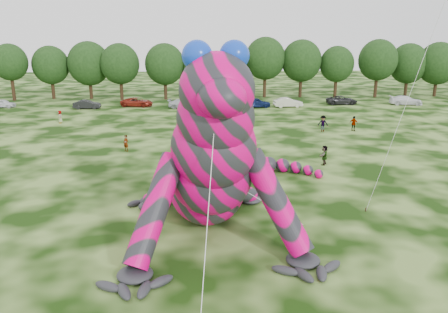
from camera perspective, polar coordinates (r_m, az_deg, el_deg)
ground at (r=22.38m, az=9.52°, el=-12.76°), size 240.00×240.00×0.00m
inflatable_gecko at (r=25.05m, az=-2.72°, el=3.20°), size 19.56×22.48×10.39m
tree_3 at (r=82.45m, az=-26.05°, el=9.85°), size 5.81×5.23×9.44m
tree_4 at (r=81.95m, az=-21.62°, el=10.16°), size 6.22×5.60×9.06m
tree_5 at (r=79.92m, az=-17.18°, el=10.71°), size 7.16×6.44×9.80m
tree_6 at (r=77.13m, az=-13.38°, el=10.71°), size 6.52×5.86×9.49m
tree_7 at (r=76.37m, az=-7.72°, el=10.94°), size 6.68×6.01×9.48m
tree_8 at (r=76.39m, az=-3.24°, el=10.85°), size 6.14×5.53×8.94m
tree_9 at (r=76.99m, az=0.77°, el=10.81°), size 5.27×4.74×8.68m
tree_10 at (r=78.88m, az=5.38°, el=11.52°), size 7.09×6.38×10.50m
tree_11 at (r=79.76m, az=10.05°, el=11.24°), size 7.01×6.31×10.07m
tree_12 at (r=81.05m, az=14.46°, el=10.67°), size 5.99×5.39×8.97m
tree_13 at (r=82.90m, az=19.39°, el=10.79°), size 6.83×6.15×10.13m
tree_14 at (r=86.99m, az=22.87°, el=10.40°), size 6.82×6.14×9.40m
tree_15 at (r=88.48m, az=26.10°, el=10.18°), size 7.17×6.45×9.63m
car_0 at (r=75.18m, az=-26.91°, el=6.21°), size 3.89×1.95×1.27m
car_1 at (r=69.03m, az=-17.46°, el=6.50°), size 4.07×1.57×1.32m
car_2 at (r=69.45m, az=-11.29°, el=6.98°), size 5.31×3.25×1.38m
car_3 at (r=66.70m, az=-5.27°, el=6.87°), size 4.92×2.58×1.36m
car_4 at (r=67.46m, az=4.24°, el=7.04°), size 4.39×1.89×1.48m
car_5 at (r=68.17m, az=8.36°, el=7.00°), size 4.55×1.96×1.46m
car_6 at (r=72.76m, az=15.14°, el=7.11°), size 4.92×2.36×1.35m
car_7 at (r=75.54m, az=22.65°, el=6.79°), size 5.31×2.99×1.45m
spectator_5 at (r=37.73m, az=12.98°, el=0.18°), size 1.24×1.57×1.67m
spectator_1 at (r=45.52m, az=-2.55°, el=3.21°), size 0.90×0.72×1.79m
spectator_3 at (r=52.32m, az=16.59°, el=4.15°), size 1.05×0.94×1.72m
spectator_2 at (r=51.07m, az=12.80°, el=4.22°), size 1.34×0.97×1.86m
spectator_0 at (r=42.15m, az=-12.68°, el=1.71°), size 0.68×0.64×1.57m
spectator_4 at (r=58.57m, az=-20.62°, el=4.87°), size 0.82×0.91×1.57m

